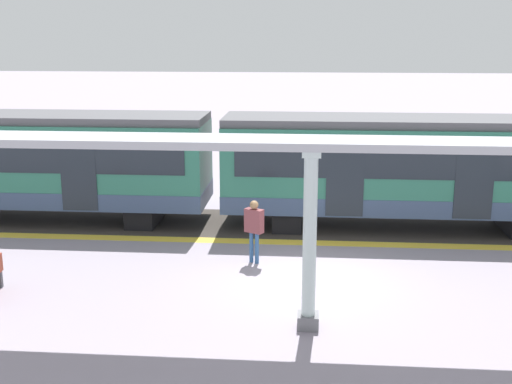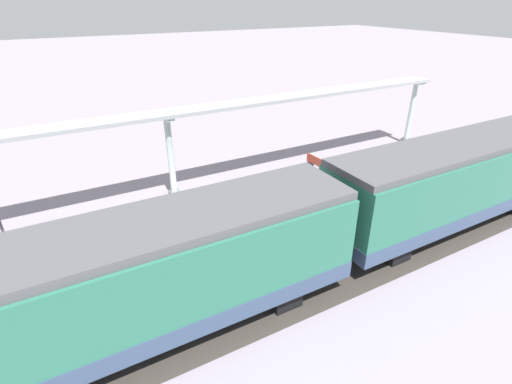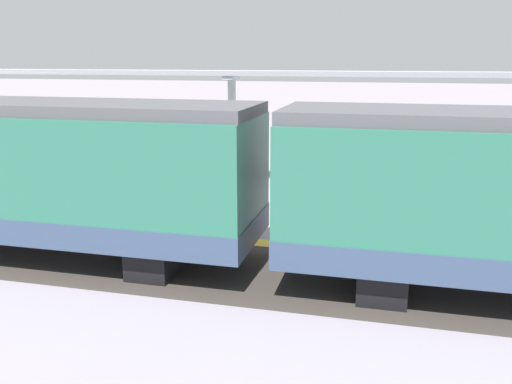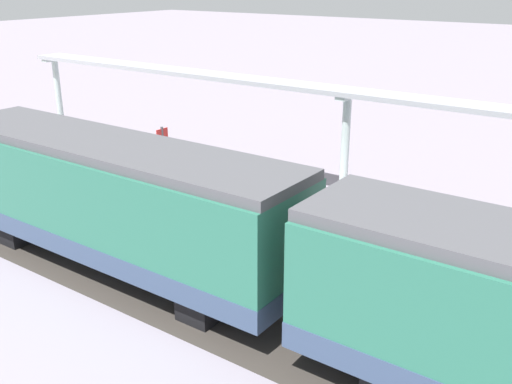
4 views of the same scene
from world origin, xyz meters
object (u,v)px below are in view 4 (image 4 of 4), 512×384
canopy_pillar_third (59,99)px  passenger_waiting_near_edge (325,222)px  bench_near_end (158,162)px  trash_bin (66,135)px  platform_info_sign (163,150)px  train_far_carriage (113,202)px  canopy_pillar_second (345,151)px

canopy_pillar_third → passenger_waiting_near_edge: size_ratio=2.23×
bench_near_end → trash_bin: trash_bin is taller
trash_bin → passenger_waiting_near_edge: 15.64m
platform_info_sign → train_far_carriage: bearing=-147.1°
trash_bin → passenger_waiting_near_edge: bearing=-101.7°
canopy_pillar_third → platform_info_sign: (-1.92, -8.55, -0.60)m
canopy_pillar_second → platform_info_sign: canopy_pillar_second is taller
bench_near_end → passenger_waiting_near_edge: size_ratio=0.89×
bench_near_end → trash_bin: bearing=85.7°
bench_near_end → trash_bin: (0.47, 6.28, 0.05)m
train_far_carriage → passenger_waiting_near_edge: 5.70m
train_far_carriage → bench_near_end: size_ratio=7.33×
train_far_carriage → bench_near_end: 8.00m
platform_info_sign → passenger_waiting_near_edge: (-1.91, -7.92, -0.26)m
canopy_pillar_second → passenger_waiting_near_edge: size_ratio=2.23×
canopy_pillar_third → trash_bin: bearing=-119.8°
canopy_pillar_second → canopy_pillar_third: size_ratio=1.00×
canopy_pillar_third → trash_bin: (-0.66, -1.16, -1.44)m
passenger_waiting_near_edge → bench_near_end: bearing=73.4°
train_far_carriage → platform_info_sign: size_ratio=5.06×
bench_near_end → platform_info_sign: 1.62m
canopy_pillar_second → platform_info_sign: 6.78m
train_far_carriage → canopy_pillar_third: bearing=58.4°
train_far_carriage → canopy_pillar_second: (7.46, -2.89, 0.11)m
canopy_pillar_second → canopy_pillar_third: same height
train_far_carriage → trash_bin: (6.80, 10.97, -1.33)m
train_far_carriage → platform_info_sign: 6.62m
train_far_carriage → trash_bin: bearing=58.2°
train_far_carriage → trash_bin: 12.98m
bench_near_end → trash_bin: 6.30m
canopy_pillar_third → passenger_waiting_near_edge: bearing=-103.1°
canopy_pillar_third → bench_near_end: 7.67m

